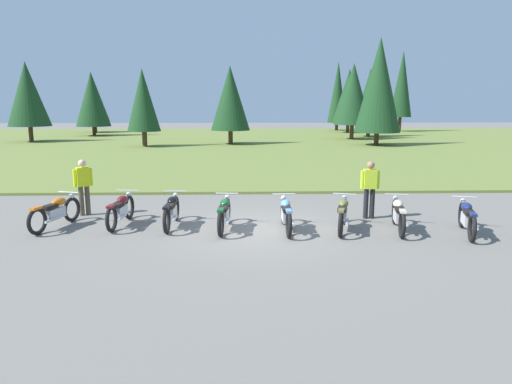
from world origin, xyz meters
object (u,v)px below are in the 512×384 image
motorcycle_orange (56,212)px  rider_in_hivis_vest (370,186)px  motorcycle_navy (467,218)px  motorcycle_maroon (121,210)px  motorcycle_cream (399,214)px  motorcycle_sky_blue (286,214)px  rider_near_row_end (83,184)px  motorcycle_british_green (224,213)px  motorcycle_olive (343,214)px  motorcycle_black (172,211)px

motorcycle_orange → rider_in_hivis_vest: bearing=5.1°
motorcycle_navy → rider_in_hivis_vest: 2.73m
motorcycle_maroon → motorcycle_navy: bearing=-7.5°
motorcycle_maroon → motorcycle_cream: same height
rider_in_hivis_vest → motorcycle_orange: bearing=-174.9°
motorcycle_sky_blue → motorcycle_cream: 2.94m
motorcycle_orange → motorcycle_cream: bearing=-3.7°
motorcycle_cream → rider_in_hivis_vest: bearing=106.7°
rider_in_hivis_vest → motorcycle_navy: bearing=-40.6°
rider_near_row_end → motorcycle_orange: bearing=-101.8°
motorcycle_maroon → motorcycle_british_green: 2.89m
motorcycle_orange → motorcycle_navy: bearing=-5.2°
motorcycle_british_green → motorcycle_sky_blue: size_ratio=1.00×
motorcycle_british_green → rider_in_hivis_vest: rider_in_hivis_vest is taller
motorcycle_orange → rider_near_row_end: (0.30, 1.43, 0.51)m
motorcycle_olive → motorcycle_navy: size_ratio=1.00×
motorcycle_orange → motorcycle_black: bearing=0.6°
motorcycle_cream → motorcycle_sky_blue: bearing=177.7°
motorcycle_olive → motorcycle_navy: 3.11m
motorcycle_black → motorcycle_olive: 4.58m
motorcycle_orange → rider_in_hivis_vest: 8.73m
motorcycle_black → motorcycle_british_green: (1.44, -0.34, 0.00)m
motorcycle_british_green → motorcycle_sky_blue: bearing=-5.5°
motorcycle_orange → motorcycle_sky_blue: size_ratio=0.97×
motorcycle_orange → motorcycle_maroon: same height
motorcycle_orange → motorcycle_british_green: bearing=-3.9°
motorcycle_cream → motorcycle_british_green: bearing=176.5°
motorcycle_sky_blue → motorcycle_navy: 4.60m
rider_in_hivis_vest → motorcycle_maroon: bearing=-175.4°
motorcycle_orange → motorcycle_black: (3.09, 0.03, 0.00)m
motorcycle_british_green → motorcycle_sky_blue: same height
motorcycle_orange → motorcycle_black: same height
motorcycle_maroon → motorcycle_navy: same height
motorcycle_black → rider_in_hivis_vest: size_ratio=1.26×
motorcycle_black → motorcycle_sky_blue: same height
motorcycle_navy → motorcycle_maroon: bearing=172.5°
motorcycle_olive → motorcycle_black: bearing=173.6°
motorcycle_cream → rider_near_row_end: 9.03m
motorcycle_british_green → rider_near_row_end: rider_near_row_end is taller
motorcycle_black → motorcycle_navy: size_ratio=1.03×
motorcycle_olive → rider_in_hivis_vest: 1.70m
motorcycle_orange → motorcycle_cream: same height
motorcycle_sky_blue → motorcycle_cream: size_ratio=1.01×
motorcycle_sky_blue → rider_in_hivis_vest: 2.86m
rider_near_row_end → motorcycle_navy: bearing=-13.0°
motorcycle_sky_blue → motorcycle_navy: bearing=-6.4°
motorcycle_orange → rider_in_hivis_vest: rider_in_hivis_vest is taller
motorcycle_black → motorcycle_sky_blue: size_ratio=1.00×
motorcycle_maroon → motorcycle_black: bearing=-7.1°
motorcycle_maroon → rider_in_hivis_vest: (7.00, 0.56, 0.51)m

